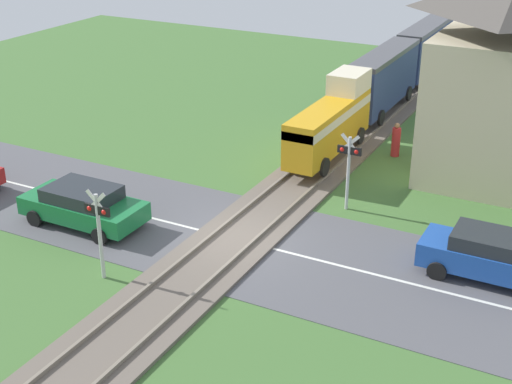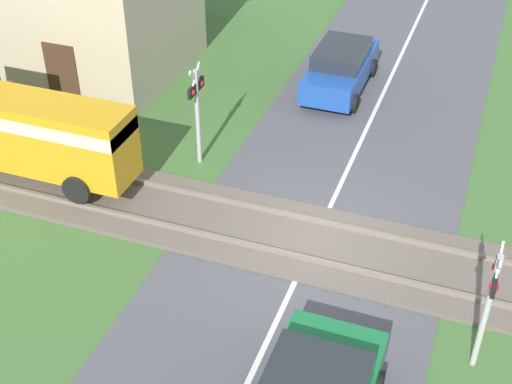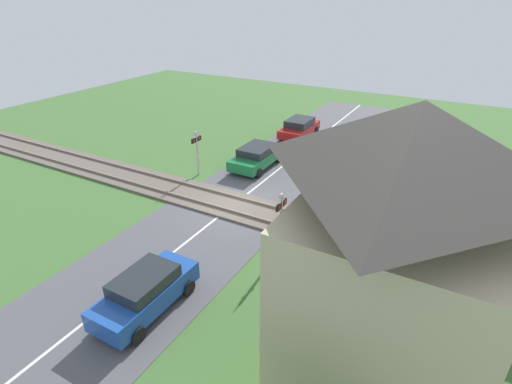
{
  "view_description": "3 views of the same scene",
  "coord_description": "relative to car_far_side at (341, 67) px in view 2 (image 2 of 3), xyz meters",
  "views": [
    {
      "loc": [
        10.47,
        -18.5,
        11.47
      ],
      "look_at": [
        0.0,
        1.44,
        1.2
      ],
      "focal_mm": 50.0,
      "sensor_mm": 36.0,
      "label": 1
    },
    {
      "loc": [
        -12.76,
        -3.23,
        10.98
      ],
      "look_at": [
        0.0,
        1.44,
        1.2
      ],
      "focal_mm": 50.0,
      "sensor_mm": 36.0,
      "label": 2
    },
    {
      "loc": [
        15.66,
        10.19,
        10.28
      ],
      "look_at": [
        0.0,
        1.44,
        1.2
      ],
      "focal_mm": 28.0,
      "sensor_mm": 36.0,
      "label": 3
    }
  ],
  "objects": [
    {
      "name": "pedestrian_by_station",
      "position": [
        -5.61,
        8.55,
        -0.11
      ],
      "size": [
        0.37,
        0.37,
        1.51
      ],
      "color": "#B2282D",
      "rests_on": "ground_plane"
    },
    {
      "name": "crossing_signal_east_approach",
      "position": [
        -5.56,
        2.57,
        1.09
      ],
      "size": [
        0.9,
        0.18,
        2.92
      ],
      "color": "#B7B7B7",
      "rests_on": "ground_plane"
    },
    {
      "name": "road_surface",
      "position": [
        -7.98,
        -1.44,
        -0.79
      ],
      "size": [
        48.0,
        6.4,
        0.02
      ],
      "color": "#515156",
      "rests_on": "ground_plane"
    },
    {
      "name": "crossing_signal_west_approach",
      "position": [
        -10.4,
        -5.45,
        1.09
      ],
      "size": [
        0.9,
        0.18,
        2.92
      ],
      "color": "#B7B7B7",
      "rests_on": "ground_plane"
    },
    {
      "name": "track_bed",
      "position": [
        -7.98,
        -1.44,
        -0.73
      ],
      "size": [
        2.8,
        48.0,
        0.24
      ],
      "color": "#665B51",
      "rests_on": "ground_plane"
    },
    {
      "name": "car_far_side",
      "position": [
        0.0,
        0.0,
        0.0
      ],
      "size": [
        4.08,
        1.82,
        1.51
      ],
      "color": "#1E4CA8",
      "rests_on": "ground_plane"
    },
    {
      "name": "ground_plane",
      "position": [
        -7.98,
        -1.44,
        -0.8
      ],
      "size": [
        60.0,
        60.0,
        0.0
      ],
      "primitive_type": "plane",
      "color": "#426B33"
    }
  ]
}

